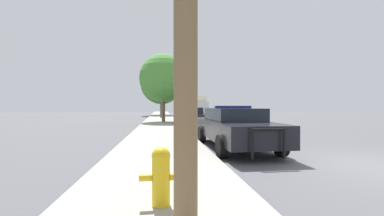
{
  "coord_description": "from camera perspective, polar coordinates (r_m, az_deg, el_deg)",
  "views": [
    {
      "loc": [
        -5.09,
        -5.89,
        1.5
      ],
      "look_at": [
        -1.98,
        19.69,
        1.27
      ],
      "focal_mm": 24.0,
      "sensor_mm": 36.0,
      "label": 1
    }
  ],
  "objects": [
    {
      "name": "police_car",
      "position": [
        9.23,
        9.46,
        -4.09
      ],
      "size": [
        2.11,
        5.34,
        1.5
      ],
      "rotation": [
        0.0,
        0.0,
        3.16
      ],
      "color": "black",
      "rests_on": "ground_plane"
    },
    {
      "name": "box_truck",
      "position": [
        48.8,
        1.48,
        0.81
      ],
      "size": [
        2.57,
        7.83,
        3.3
      ],
      "rotation": [
        0.0,
        0.0,
        3.15
      ],
      "color": "silver",
      "rests_on": "ground_plane"
    },
    {
      "name": "traffic_cone",
      "position": [
        4.65,
        -6.7,
        -12.45
      ],
      "size": [
        0.29,
        0.29,
        0.65
      ],
      "color": "orange",
      "rests_on": "sidewalk_left"
    },
    {
      "name": "traffic_light",
      "position": [
        29.6,
        -4.37,
        4.35
      ],
      "size": [
        3.26,
        0.35,
        4.76
      ],
      "color": "#424247",
      "rests_on": "sidewalk_left"
    },
    {
      "name": "tree_sidewalk_far",
      "position": [
        38.97,
        -6.81,
        5.41
      ],
      "size": [
        6.22,
        6.22,
        7.82
      ],
      "color": "brown",
      "rests_on": "sidewalk_left"
    },
    {
      "name": "tree_sidewalk_mid",
      "position": [
        22.34,
        -6.37,
        6.63
      ],
      "size": [
        4.13,
        4.13,
        5.82
      ],
      "color": "brown",
      "rests_on": "sidewalk_left"
    },
    {
      "name": "sidewalk_left",
      "position": [
        6.06,
        -6.98,
        -13.18
      ],
      "size": [
        3.0,
        110.0,
        0.13
      ],
      "color": "#99968C",
      "rests_on": "ground_plane"
    },
    {
      "name": "car_background_oncoming",
      "position": [
        27.84,
        8.7,
        -1.04
      ],
      "size": [
        2.06,
        4.06,
        1.38
      ],
      "rotation": [
        0.0,
        0.0,
        3.1
      ],
      "color": "slate",
      "rests_on": "ground_plane"
    },
    {
      "name": "fire_hydrant",
      "position": [
        3.66,
        -6.9,
        -14.37
      ],
      "size": [
        0.59,
        0.26,
        0.81
      ],
      "color": "gold",
      "rests_on": "sidewalk_left"
    },
    {
      "name": "car_background_midblock",
      "position": [
        20.72,
        -0.07,
        -1.66
      ],
      "size": [
        1.91,
        4.2,
        1.35
      ],
      "rotation": [
        0.0,
        0.0,
        0.01
      ],
      "color": "black",
      "rests_on": "ground_plane"
    },
    {
      "name": "ground_plane",
      "position": [
        7.93,
        33.87,
        -10.47
      ],
      "size": [
        110.0,
        110.0,
        0.0
      ],
      "primitive_type": "plane",
      "color": "#4F4F54"
    }
  ]
}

